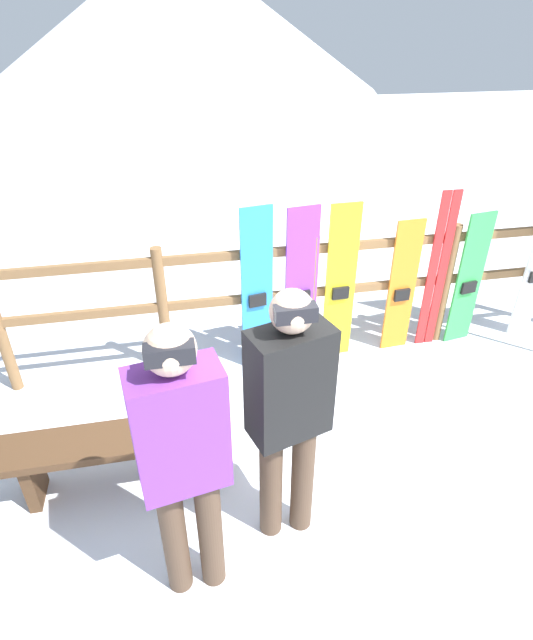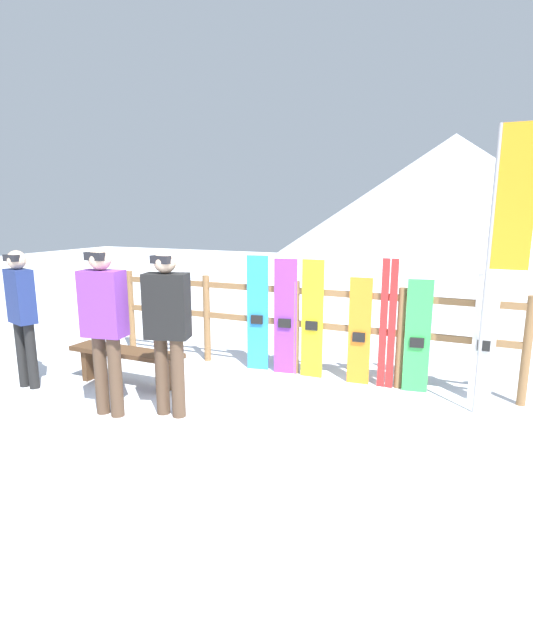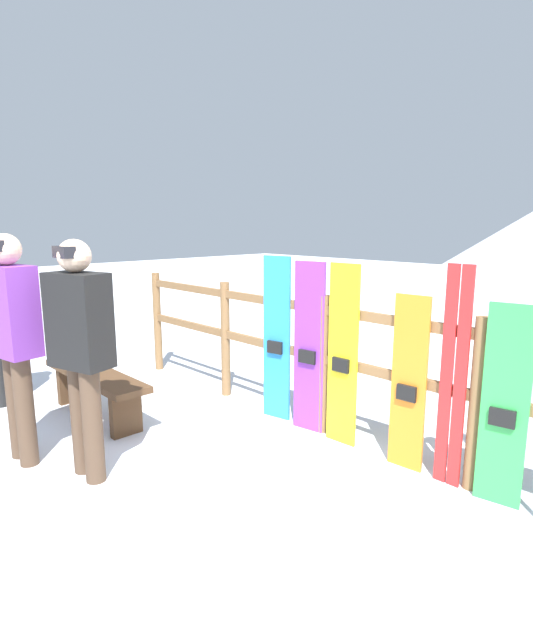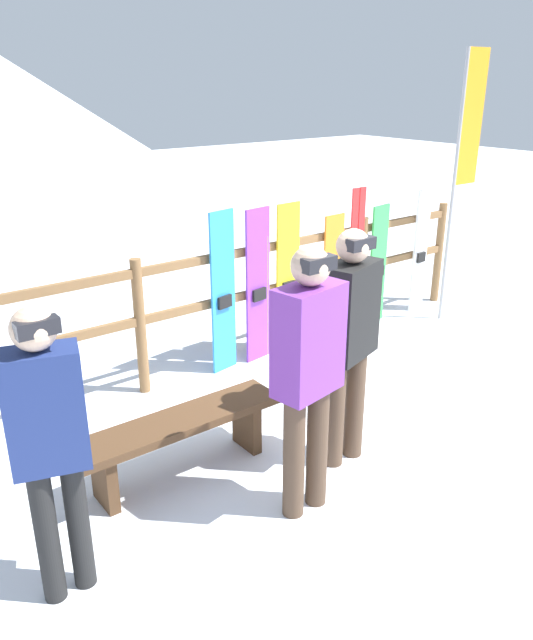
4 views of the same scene
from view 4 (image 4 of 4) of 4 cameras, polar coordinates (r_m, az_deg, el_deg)
name	(u,v)px [view 4 (image 4 of 4)]	position (r m, az deg, el deg)	size (l,w,h in m)	color
ground_plane	(376,414)	(5.56, 9.98, -8.47)	(40.00, 40.00, 0.00)	white
fence	(264,286)	(6.34, -0.20, 3.17)	(5.68, 0.10, 1.27)	brown
bench	(180,432)	(4.60, -7.94, -10.09)	(1.57, 0.36, 0.47)	#4C331E
person_purple	(308,365)	(3.88, 3.82, -4.13)	(0.48, 0.32, 1.83)	#4C3828
person_navy	(49,435)	(3.43, -19.26, -9.90)	(0.43, 0.32, 1.72)	black
person_black	(349,333)	(4.45, 7.54, -1.16)	(0.51, 0.37, 1.79)	#4C3828
snowboard_blue	(223,294)	(5.99, -3.98, 2.41)	(0.30, 0.10, 1.60)	#288CE0
snowboard_purple	(258,287)	(6.22, -0.79, 3.05)	(0.31, 0.09, 1.57)	purple
snowboard_yellow	(288,280)	(6.44, 1.95, 3.72)	(0.29, 0.06, 1.58)	yellow
snowboard_orange	(333,277)	(6.87, 6.07, 3.89)	(0.28, 0.07, 1.38)	orange
ski_pair_red	(356,261)	(7.07, 8.16, 5.38)	(0.19, 0.02, 1.63)	red
snowboard_green	(378,266)	(7.36, 10.15, 4.92)	(0.30, 0.09, 1.40)	green
snowboard_white	(420,251)	(7.89, 13.87, 6.13)	(0.25, 0.07, 1.50)	white
rental_flag	(464,151)	(7.49, 17.58, 14.49)	(0.40, 0.04, 3.03)	#99999E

